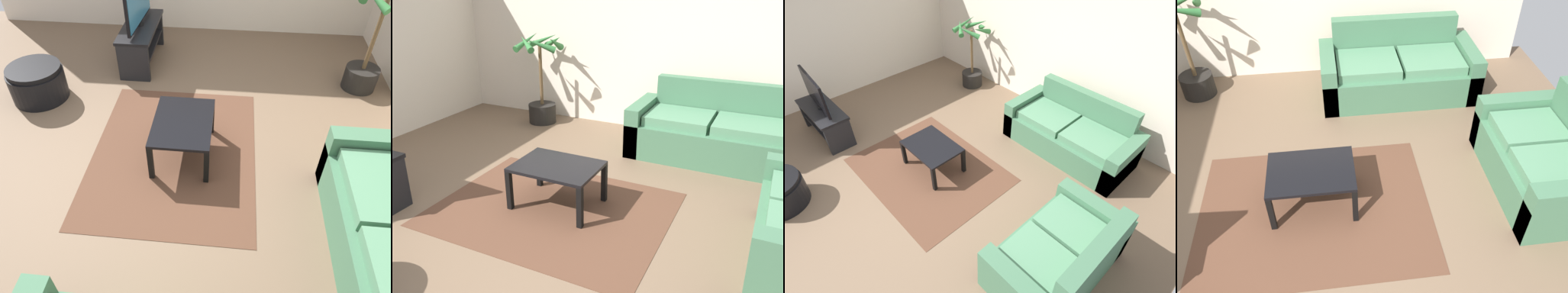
% 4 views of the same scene
% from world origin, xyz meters
% --- Properties ---
extents(ground_plane, '(6.60, 6.60, 0.00)m').
position_xyz_m(ground_plane, '(0.00, 0.00, 0.00)').
color(ground_plane, brown).
extents(couch_main, '(1.97, 0.90, 0.90)m').
position_xyz_m(couch_main, '(1.15, 2.28, 0.30)').
color(couch_main, '#3F6B4C').
rests_on(couch_main, ground).
extents(couch_loveseat, '(0.90, 1.48, 0.90)m').
position_xyz_m(couch_loveseat, '(2.28, 0.43, 0.30)').
color(couch_loveseat, '#3F6B4C').
rests_on(couch_loveseat, ground).
extents(coffee_table, '(0.80, 0.59, 0.43)m').
position_xyz_m(coffee_table, '(0.01, 0.45, 0.37)').
color(coffee_table, black).
rests_on(coffee_table, ground).
extents(area_rug, '(2.20, 1.70, 0.01)m').
position_xyz_m(area_rug, '(0.01, 0.35, 0.00)').
color(area_rug, '#513323').
rests_on(area_rug, ground).
extents(potted_palm, '(0.68, 0.71, 1.35)m').
position_xyz_m(potted_palm, '(-1.45, 2.56, 0.53)').
color(potted_palm, black).
rests_on(potted_palm, ground).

